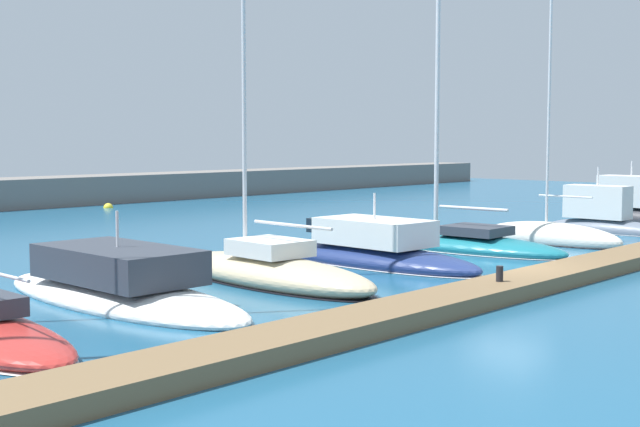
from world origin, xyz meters
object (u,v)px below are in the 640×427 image
(sailboat_teal_sixth, at_px, (457,241))
(motorboat_slate_eighth, at_px, (603,220))
(sailboat_sand_fourth, at_px, (270,271))
(mooring_buoy_yellow, at_px, (108,208))
(motorboat_navy_fifth, at_px, (366,252))
(motorboat_charcoal_ninth, at_px, (636,211))
(motorboat_white_third, at_px, (118,288))
(sailboat_ivory_seventh, at_px, (549,237))
(dock_bollard, at_px, (500,274))

(sailboat_teal_sixth, distance_m, motorboat_slate_eighth, 10.11)
(sailboat_sand_fourth, relative_size, mooring_buoy_yellow, 24.49)
(motorboat_navy_fifth, bearing_deg, motorboat_slate_eighth, -94.11)
(motorboat_slate_eighth, xyz_separation_m, motorboat_charcoal_ninth, (4.60, 0.33, 0.15))
(motorboat_navy_fifth, bearing_deg, sailboat_teal_sixth, -89.81)
(mooring_buoy_yellow, bearing_deg, sailboat_sand_fourth, -115.14)
(motorboat_white_third, distance_m, motorboat_navy_fifth, 10.27)
(sailboat_teal_sixth, relative_size, motorboat_charcoal_ninth, 2.60)
(sailboat_ivory_seventh, relative_size, mooring_buoy_yellow, 18.13)
(motorboat_white_third, distance_m, sailboat_ivory_seventh, 20.18)
(motorboat_slate_eighth, xyz_separation_m, mooring_buoy_yellow, (-7.34, 29.82, -0.58))
(motorboat_charcoal_ninth, height_order, dock_bollard, motorboat_charcoal_ninth)
(sailboat_teal_sixth, bearing_deg, sailboat_sand_fourth, 90.67)
(motorboat_navy_fifth, xyz_separation_m, dock_bollard, (-2.68, -7.01, 0.27))
(motorboat_navy_fifth, distance_m, sailboat_ivory_seventh, 9.98)
(motorboat_white_third, relative_size, mooring_buoy_yellow, 16.82)
(motorboat_white_third, distance_m, sailboat_sand_fourth, 4.99)
(sailboat_teal_sixth, xyz_separation_m, mooring_buoy_yellow, (2.64, 28.23, -0.35))
(sailboat_teal_sixth, xyz_separation_m, motorboat_charcoal_ninth, (14.58, -1.26, 0.38))
(sailboat_teal_sixth, xyz_separation_m, sailboat_ivory_seventh, (4.37, -1.76, -0.10))
(motorboat_white_third, xyz_separation_m, sailboat_ivory_seventh, (20.05, -2.31, -0.12))
(sailboat_teal_sixth, xyz_separation_m, motorboat_slate_eighth, (9.98, -1.59, 0.23))
(sailboat_sand_fourth, relative_size, motorboat_slate_eighth, 2.40)
(mooring_buoy_yellow, relative_size, dock_bollard, 1.41)
(sailboat_teal_sixth, bearing_deg, motorboat_slate_eighth, -100.16)
(motorboat_white_third, xyz_separation_m, sailboat_teal_sixth, (15.68, -0.55, -0.02))
(dock_bollard, bearing_deg, mooring_buoy_yellow, 72.95)
(motorboat_navy_fifth, bearing_deg, mooring_buoy_yellow, -13.40)
(sailboat_teal_sixth, height_order, mooring_buoy_yellow, sailboat_teal_sixth)
(sailboat_sand_fourth, height_order, dock_bollard, sailboat_sand_fourth)
(sailboat_sand_fourth, height_order, mooring_buoy_yellow, sailboat_sand_fourth)
(sailboat_teal_sixth, height_order, dock_bollard, sailboat_teal_sixth)
(motorboat_white_third, bearing_deg, sailboat_sand_fourth, -98.64)
(sailboat_sand_fourth, bearing_deg, motorboat_white_third, 83.90)
(motorboat_white_third, bearing_deg, dock_bollard, -132.49)
(mooring_buoy_yellow, distance_m, dock_bollard, 36.62)
(motorboat_navy_fifth, relative_size, mooring_buoy_yellow, 16.29)
(motorboat_white_third, relative_size, sailboat_ivory_seventh, 0.93)
(motorboat_white_third, bearing_deg, motorboat_navy_fifth, -90.22)
(sailboat_sand_fourth, xyz_separation_m, sailboat_ivory_seventh, (15.13, -1.43, -0.13))
(sailboat_sand_fourth, xyz_separation_m, motorboat_navy_fifth, (5.35, 0.57, 0.01))
(motorboat_slate_eighth, xyz_separation_m, dock_bollard, (-18.08, -5.19, 0.08))
(motorboat_navy_fifth, relative_size, sailboat_teal_sixth, 0.55)
(motorboat_white_third, bearing_deg, sailboat_ivory_seventh, -95.02)
(motorboat_navy_fifth, distance_m, motorboat_charcoal_ninth, 20.05)
(sailboat_ivory_seventh, distance_m, motorboat_slate_eighth, 5.62)
(motorboat_slate_eighth, bearing_deg, sailboat_sand_fourth, 87.49)
(sailboat_teal_sixth, height_order, motorboat_slate_eighth, sailboat_teal_sixth)
(dock_bollard, bearing_deg, motorboat_charcoal_ninth, 13.68)
(sailboat_teal_sixth, bearing_deg, sailboat_ivory_seventh, -113.06)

